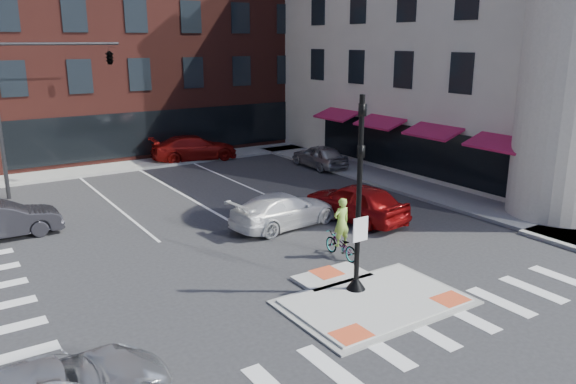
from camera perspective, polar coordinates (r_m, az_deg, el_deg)
ground at (r=17.58m, az=7.74°, el=-10.52°), size 120.00×120.00×0.00m
refuge_island at (r=17.38m, az=8.31°, el=-10.67°), size 5.40×4.65×0.13m
sidewalk_e at (r=31.45m, az=10.81°, el=1.11°), size 3.00×24.00×0.15m
sidewalk_n at (r=37.23m, az=-11.16°, el=3.27°), size 26.00×3.00×0.15m
building_n at (r=45.89m, az=-16.58°, el=14.87°), size 24.40×18.40×15.50m
building_e at (r=39.67m, az=21.53°, el=14.85°), size 21.90×23.90×17.70m
building_far_right at (r=68.71m, az=-17.10°, el=13.24°), size 12.00×12.00×12.00m
signal_pole at (r=16.98m, az=7.15°, el=-2.87°), size 0.60×0.60×5.98m
mast_arm_signal at (r=30.71m, az=-20.29°, el=11.71°), size 6.10×2.24×8.00m
red_sedan at (r=24.37m, az=6.87°, el=-1.00°), size 2.67×5.13×1.67m
white_pickup at (r=23.46m, az=-0.37°, el=-1.85°), size 5.08×2.53×1.42m
bg_car_dark at (r=24.80m, az=-27.11°, el=-2.58°), size 4.44×1.58×1.46m
bg_car_silver at (r=34.41m, az=3.23°, el=3.66°), size 1.77×4.23×1.43m
bg_car_red at (r=37.00m, az=-9.51°, el=4.43°), size 5.81×3.08×1.60m
cyclist at (r=20.21m, az=5.40°, el=-4.65°), size 0.65×1.77×2.22m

